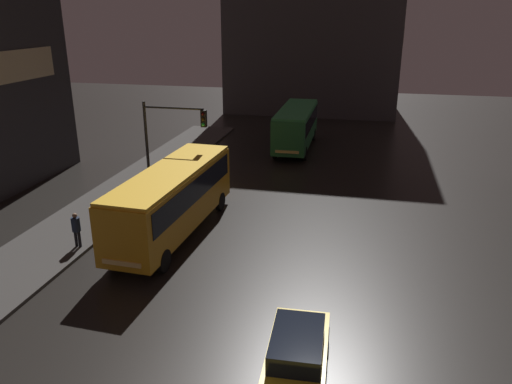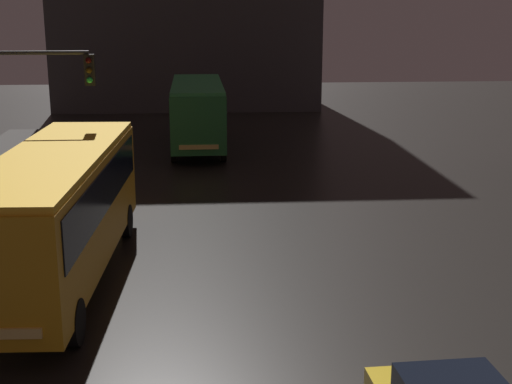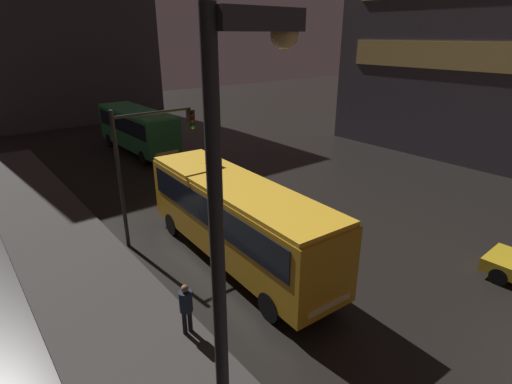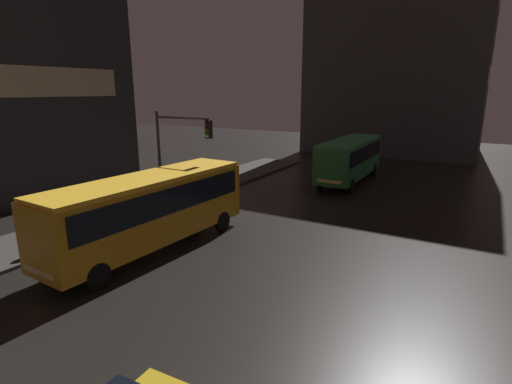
{
  "view_description": "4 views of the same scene",
  "coord_description": "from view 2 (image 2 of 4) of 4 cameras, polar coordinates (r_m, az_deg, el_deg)",
  "views": [
    {
      "loc": [
        5.12,
        -10.4,
        10.42
      ],
      "look_at": [
        0.42,
        10.47,
        2.66
      ],
      "focal_mm": 35.0,
      "sensor_mm": 36.0,
      "label": 1
    },
    {
      "loc": [
        -0.12,
        -6.71,
        6.79
      ],
      "look_at": [
        1.45,
        13.99,
        1.42
      ],
      "focal_mm": 50.0,
      "sensor_mm": 36.0,
      "label": 2
    },
    {
      "loc": [
        -11.88,
        -0.65,
        8.51
      ],
      "look_at": [
        -1.39,
        12.59,
        1.82
      ],
      "focal_mm": 28.0,
      "sensor_mm": 36.0,
      "label": 3
    },
    {
      "loc": [
        8.59,
        -1.3,
        6.95
      ],
      "look_at": [
        -0.49,
        14.32,
        2.29
      ],
      "focal_mm": 28.0,
      "sensor_mm": 36.0,
      "label": 4
    }
  ],
  "objects": [
    {
      "name": "bus_near",
      "position": [
        18.48,
        -15.63,
        -0.89
      ],
      "size": [
        2.95,
        10.21,
        3.34
      ],
      "rotation": [
        0.0,
        0.0,
        3.1
      ],
      "color": "orange",
      "rests_on": "ground"
    },
    {
      "name": "traffic_light_main",
      "position": [
        22.19,
        -18.41,
        6.53
      ],
      "size": [
        3.62,
        0.35,
        5.84
      ],
      "color": "#2D2D2D",
      "rests_on": "ground"
    },
    {
      "name": "bus_far",
      "position": [
        35.41,
        -4.7,
        6.7
      ],
      "size": [
        2.61,
        9.29,
        3.27
      ],
      "rotation": [
        0.0,
        0.0,
        3.15
      ],
      "color": "#236B38",
      "rests_on": "ground"
    }
  ]
}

